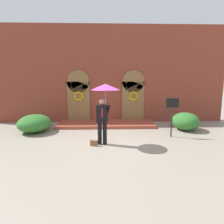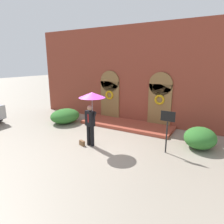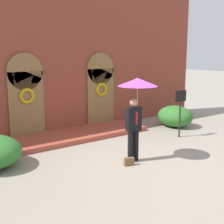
{
  "view_description": "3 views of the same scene",
  "coord_description": "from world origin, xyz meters",
  "px_view_note": "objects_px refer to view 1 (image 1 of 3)",
  "views": [
    {
      "loc": [
        -0.03,
        -7.78,
        2.55
      ],
      "look_at": [
        0.28,
        1.51,
        1.01
      ],
      "focal_mm": 32.0,
      "sensor_mm": 36.0,
      "label": 1
    },
    {
      "loc": [
        4.73,
        -6.79,
        3.56
      ],
      "look_at": [
        0.16,
        1.13,
        1.26
      ],
      "focal_mm": 32.0,
      "sensor_mm": 36.0,
      "label": 2
    },
    {
      "loc": [
        -5.76,
        -6.58,
        3.05
      ],
      "look_at": [
        0.19,
        1.26,
        1.17
      ],
      "focal_mm": 50.0,
      "sensor_mm": 36.0,
      "label": 3
    }
  ],
  "objects_px": {
    "sign_post": "(172,111)",
    "shrub_left": "(35,123)",
    "person_with_umbrella": "(105,96)",
    "handbag": "(94,143)",
    "shrub_right": "(185,121)"
  },
  "relations": [
    {
      "from": "person_with_umbrella",
      "to": "shrub_left",
      "type": "bearing_deg",
      "value": 149.71
    },
    {
      "from": "shrub_left",
      "to": "shrub_right",
      "type": "distance_m",
      "value": 7.49
    },
    {
      "from": "sign_post",
      "to": "shrub_left",
      "type": "xyz_separation_m",
      "value": [
        -6.37,
        1.06,
        -0.74
      ]
    },
    {
      "from": "handbag",
      "to": "sign_post",
      "type": "distance_m",
      "value": 3.7
    },
    {
      "from": "shrub_left",
      "to": "shrub_right",
      "type": "bearing_deg",
      "value": 1.04
    },
    {
      "from": "handbag",
      "to": "sign_post",
      "type": "bearing_deg",
      "value": 35.1
    },
    {
      "from": "sign_post",
      "to": "shrub_left",
      "type": "distance_m",
      "value": 6.5
    },
    {
      "from": "person_with_umbrella",
      "to": "sign_post",
      "type": "bearing_deg",
      "value": 17.54
    },
    {
      "from": "shrub_left",
      "to": "person_with_umbrella",
      "type": "bearing_deg",
      "value": -30.29
    },
    {
      "from": "person_with_umbrella",
      "to": "sign_post",
      "type": "height_order",
      "value": "person_with_umbrella"
    },
    {
      "from": "person_with_umbrella",
      "to": "handbag",
      "type": "xyz_separation_m",
      "value": [
        -0.42,
        -0.2,
        -1.8
      ]
    },
    {
      "from": "person_with_umbrella",
      "to": "handbag",
      "type": "height_order",
      "value": "person_with_umbrella"
    },
    {
      "from": "sign_post",
      "to": "shrub_left",
      "type": "bearing_deg",
      "value": 170.51
    },
    {
      "from": "sign_post",
      "to": "shrub_left",
      "type": "relative_size",
      "value": 0.93
    },
    {
      "from": "sign_post",
      "to": "handbag",
      "type": "bearing_deg",
      "value": -161.42
    }
  ]
}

